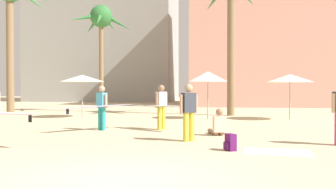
{
  "coord_description": "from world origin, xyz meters",
  "views": [
    {
      "loc": [
        1.68,
        -5.84,
        1.55
      ],
      "look_at": [
        0.2,
        4.77,
        1.37
      ],
      "focal_mm": 39.84,
      "sensor_mm": 36.0,
      "label": 1
    }
  ],
  "objects_px": {
    "palm_tree_far_left": "(101,23)",
    "person_near_right": "(218,126)",
    "cafe_umbrella_2": "(82,78)",
    "person_far_right": "(101,106)",
    "person_mid_center": "(161,106)",
    "cafe_umbrella_3": "(208,77)",
    "beach_towel": "(277,152)",
    "palm_tree_center": "(10,2)",
    "backpack": "(230,143)",
    "person_far_left": "(189,110)",
    "cafe_umbrella_0": "(290,78)"
  },
  "relations": [
    {
      "from": "person_far_right",
      "to": "person_mid_center",
      "type": "distance_m",
      "value": 2.21
    },
    {
      "from": "palm_tree_far_left",
      "to": "cafe_umbrella_0",
      "type": "xyz_separation_m",
      "value": [
        11.19,
        -4.8,
        -3.83
      ]
    },
    {
      "from": "person_mid_center",
      "to": "cafe_umbrella_0",
      "type": "bearing_deg",
      "value": -101.43
    },
    {
      "from": "palm_tree_center",
      "to": "cafe_umbrella_2",
      "type": "distance_m",
      "value": 8.44
    },
    {
      "from": "person_near_right",
      "to": "person_mid_center",
      "type": "distance_m",
      "value": 2.52
    },
    {
      "from": "person_near_right",
      "to": "person_mid_center",
      "type": "relative_size",
      "value": 0.39
    },
    {
      "from": "backpack",
      "to": "person_mid_center",
      "type": "relative_size",
      "value": 0.16
    },
    {
      "from": "palm_tree_center",
      "to": "cafe_umbrella_3",
      "type": "distance_m",
      "value": 13.91
    },
    {
      "from": "beach_towel",
      "to": "cafe_umbrella_2",
      "type": "bearing_deg",
      "value": 131.74
    },
    {
      "from": "backpack",
      "to": "person_near_right",
      "type": "xyz_separation_m",
      "value": [
        -0.32,
        3.05,
        0.11
      ]
    },
    {
      "from": "backpack",
      "to": "person_mid_center",
      "type": "height_order",
      "value": "person_mid_center"
    },
    {
      "from": "person_far_right",
      "to": "person_near_right",
      "type": "height_order",
      "value": "person_far_right"
    },
    {
      "from": "cafe_umbrella_2",
      "to": "palm_tree_center",
      "type": "bearing_deg",
      "value": 151.87
    },
    {
      "from": "person_far_right",
      "to": "person_near_right",
      "type": "xyz_separation_m",
      "value": [
        4.27,
        -0.75,
        -0.59
      ]
    },
    {
      "from": "palm_tree_far_left",
      "to": "backpack",
      "type": "relative_size",
      "value": 16.77
    },
    {
      "from": "beach_towel",
      "to": "person_far_left",
      "type": "xyz_separation_m",
      "value": [
        -2.28,
        1.6,
        0.91
      ]
    },
    {
      "from": "person_far_left",
      "to": "person_far_right",
      "type": "bearing_deg",
      "value": -160.72
    },
    {
      "from": "backpack",
      "to": "person_far_right",
      "type": "xyz_separation_m",
      "value": [
        -4.6,
        3.8,
        0.7
      ]
    },
    {
      "from": "beach_towel",
      "to": "person_far_left",
      "type": "bearing_deg",
      "value": 144.93
    },
    {
      "from": "cafe_umbrella_3",
      "to": "backpack",
      "type": "distance_m",
      "value": 9.82
    },
    {
      "from": "palm_tree_far_left",
      "to": "person_near_right",
      "type": "xyz_separation_m",
      "value": [
        7.72,
        -11.35,
        -5.57
      ]
    },
    {
      "from": "backpack",
      "to": "palm_tree_far_left",
      "type": "bearing_deg",
      "value": -88.34
    },
    {
      "from": "palm_tree_far_left",
      "to": "person_far_right",
      "type": "relative_size",
      "value": 2.76
    },
    {
      "from": "cafe_umbrella_0",
      "to": "cafe_umbrella_3",
      "type": "relative_size",
      "value": 0.96
    },
    {
      "from": "palm_tree_center",
      "to": "person_mid_center",
      "type": "bearing_deg",
      "value": -37.4
    },
    {
      "from": "person_mid_center",
      "to": "palm_tree_center",
      "type": "bearing_deg",
      "value": -2.45
    },
    {
      "from": "cafe_umbrella_2",
      "to": "palm_tree_far_left",
      "type": "bearing_deg",
      "value": 96.48
    },
    {
      "from": "beach_towel",
      "to": "person_near_right",
      "type": "height_order",
      "value": "person_near_right"
    },
    {
      "from": "person_far_left",
      "to": "cafe_umbrella_0",
      "type": "bearing_deg",
      "value": 115.29
    },
    {
      "from": "cafe_umbrella_3",
      "to": "person_mid_center",
      "type": "distance_m",
      "value": 5.66
    },
    {
      "from": "backpack",
      "to": "beach_towel",
      "type": "bearing_deg",
      "value": 146.79
    },
    {
      "from": "palm_tree_center",
      "to": "cafe_umbrella_2",
      "type": "height_order",
      "value": "palm_tree_center"
    },
    {
      "from": "person_far_left",
      "to": "palm_tree_center",
      "type": "bearing_deg",
      "value": -169.1
    },
    {
      "from": "cafe_umbrella_3",
      "to": "backpack",
      "type": "bearing_deg",
      "value": -84.82
    },
    {
      "from": "palm_tree_center",
      "to": "beach_towel",
      "type": "bearing_deg",
      "value": -41.33
    },
    {
      "from": "backpack",
      "to": "person_far_left",
      "type": "xyz_separation_m",
      "value": [
        -1.16,
        1.49,
        0.72
      ]
    },
    {
      "from": "cafe_umbrella_2",
      "to": "cafe_umbrella_3",
      "type": "bearing_deg",
      "value": 0.54
    },
    {
      "from": "backpack",
      "to": "palm_tree_center",
      "type": "bearing_deg",
      "value": -70.85
    },
    {
      "from": "cafe_umbrella_2",
      "to": "backpack",
      "type": "distance_m",
      "value": 12.25
    },
    {
      "from": "palm_tree_center",
      "to": "cafe_umbrella_0",
      "type": "bearing_deg",
      "value": -10.65
    },
    {
      "from": "palm_tree_center",
      "to": "cafe_umbrella_0",
      "type": "distance_m",
      "value": 17.66
    },
    {
      "from": "backpack",
      "to": "person_far_right",
      "type": "height_order",
      "value": "person_far_right"
    },
    {
      "from": "person_mid_center",
      "to": "cafe_umbrella_2",
      "type": "bearing_deg",
      "value": -11.13
    },
    {
      "from": "cafe_umbrella_0",
      "to": "backpack",
      "type": "height_order",
      "value": "cafe_umbrella_0"
    },
    {
      "from": "cafe_umbrella_0",
      "to": "beach_towel",
      "type": "height_order",
      "value": "cafe_umbrella_0"
    },
    {
      "from": "palm_tree_center",
      "to": "cafe_umbrella_2",
      "type": "xyz_separation_m",
      "value": [
        6.01,
        -3.21,
        -4.98
      ]
    },
    {
      "from": "palm_tree_center",
      "to": "palm_tree_far_left",
      "type": "bearing_deg",
      "value": 16.99
    },
    {
      "from": "palm_tree_center",
      "to": "beach_towel",
      "type": "relative_size",
      "value": 5.53
    },
    {
      "from": "person_mid_center",
      "to": "person_near_right",
      "type": "bearing_deg",
      "value": -175.25
    },
    {
      "from": "palm_tree_far_left",
      "to": "person_near_right",
      "type": "height_order",
      "value": "palm_tree_far_left"
    }
  ]
}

